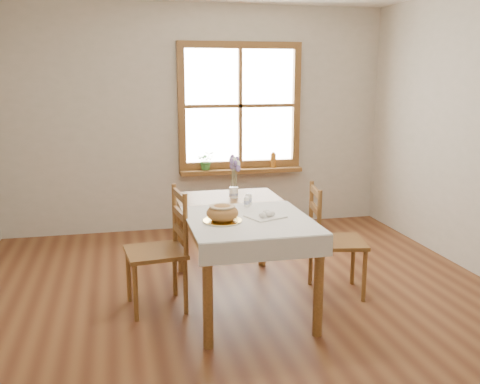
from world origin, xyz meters
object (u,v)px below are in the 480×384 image
at_px(chair_right, 338,240).
at_px(chair_left, 155,250).
at_px(bread_plate, 222,221).
at_px(dining_table, 240,221).
at_px(flower_vase, 234,193).

bearing_deg(chair_right, chair_left, 98.84).
distance_m(chair_left, bread_plate, 0.64).
height_order(dining_table, flower_vase, flower_vase).
distance_m(dining_table, flower_vase, 0.46).
xyz_separation_m(dining_table, chair_right, (0.82, -0.06, -0.20)).
bearing_deg(dining_table, flower_vase, 84.08).
bearing_deg(chair_left, chair_right, 81.98).
relative_size(dining_table, chair_left, 1.69).
distance_m(chair_right, bread_plate, 1.11).
distance_m(chair_left, flower_vase, 0.91).
relative_size(dining_table, bread_plate, 5.87).
height_order(dining_table, bread_plate, bread_plate).
relative_size(chair_left, chair_right, 1.02).
bearing_deg(flower_vase, chair_left, -147.78).
bearing_deg(bread_plate, chair_left, 145.18).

